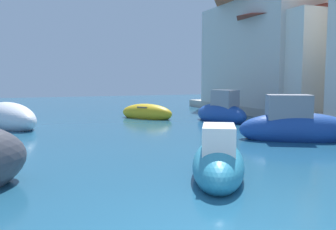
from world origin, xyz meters
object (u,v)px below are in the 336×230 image
(moored_boat_3, at_px, (296,127))
(waterfront_building_far, at_px, (273,45))
(waterfront_building_annex, at_px, (292,55))
(moored_boat_8, at_px, (221,113))
(moored_boat_4, at_px, (9,118))
(moored_boat_6, at_px, (218,162))
(moored_boat_0, at_px, (147,113))

(moored_boat_3, distance_m, waterfront_building_far, 11.87)
(waterfront_building_annex, bearing_deg, moored_boat_8, -163.58)
(moored_boat_3, distance_m, moored_boat_4, 12.36)
(moored_boat_6, relative_size, waterfront_building_annex, 0.42)
(moored_boat_3, distance_m, moored_boat_8, 5.80)
(waterfront_building_annex, height_order, waterfront_building_far, waterfront_building_far)
(moored_boat_6, bearing_deg, moored_boat_0, 18.56)
(moored_boat_0, height_order, waterfront_building_annex, waterfront_building_annex)
(moored_boat_6, height_order, waterfront_building_far, waterfront_building_far)
(moored_boat_8, height_order, waterfront_building_far, waterfront_building_far)
(moored_boat_3, xyz_separation_m, waterfront_building_annex, (6.20, 7.52, 3.16))
(moored_boat_6, bearing_deg, waterfront_building_far, -12.46)
(moored_boat_3, relative_size, waterfront_building_annex, 0.53)
(moored_boat_6, bearing_deg, waterfront_building_annex, -16.94)
(waterfront_building_far, bearing_deg, moored_boat_0, -175.11)
(moored_boat_0, relative_size, waterfront_building_far, 0.35)
(moored_boat_4, xyz_separation_m, moored_boat_8, (10.06, -1.82, 0.05))
(moored_boat_4, relative_size, moored_boat_6, 1.45)
(moored_boat_0, bearing_deg, moored_boat_4, 61.58)
(moored_boat_6, xyz_separation_m, waterfront_building_annex, (11.24, 10.74, 3.28))
(moored_boat_8, distance_m, waterfront_building_far, 7.89)
(moored_boat_4, height_order, moored_boat_8, moored_boat_8)
(moored_boat_3, distance_m, waterfront_building_annex, 10.25)
(moored_boat_0, relative_size, waterfront_building_annex, 0.40)
(moored_boat_0, relative_size, moored_boat_8, 0.94)
(moored_boat_0, height_order, moored_boat_3, moored_boat_3)
(waterfront_building_annex, bearing_deg, moored_boat_3, -129.50)
(moored_boat_3, bearing_deg, moored_boat_6, -118.29)
(moored_boat_6, xyz_separation_m, waterfront_building_far, (11.24, 12.56, 4.00))
(moored_boat_0, distance_m, moored_boat_3, 9.02)
(moored_boat_3, height_order, moored_boat_4, moored_boat_3)
(moored_boat_6, distance_m, moored_boat_8, 10.49)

